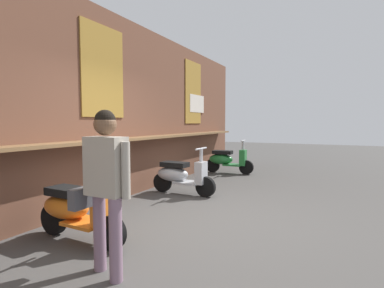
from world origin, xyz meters
name	(u,v)px	position (x,y,z in m)	size (l,w,h in m)	color
ground_plane	(200,221)	(0.00, 0.00, 0.00)	(35.88, 35.88, 0.00)	#474442
market_stall_facade	(95,108)	(0.00, 2.02, 1.72)	(12.81, 0.61, 3.44)	brown
scooter_orange	(75,209)	(-1.35, 1.08, 0.39)	(0.47, 1.40, 0.97)	orange
scooter_silver	(180,175)	(1.39, 1.08, 0.39)	(0.46, 1.40, 0.97)	#B2B5BA
scooter_green	(226,160)	(4.24, 1.08, 0.39)	(0.47, 1.40, 0.97)	#237533
shopper_with_handbag	(105,177)	(-1.87, 0.14, 0.95)	(0.26, 0.63, 1.58)	gray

